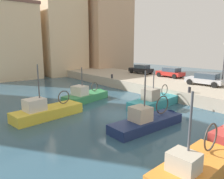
# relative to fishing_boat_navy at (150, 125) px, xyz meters

# --- Properties ---
(water_surface) EXTENTS (80.00, 80.00, 0.00)m
(water_surface) POSITION_rel_fishing_boat_navy_xyz_m (0.08, 3.65, -0.14)
(water_surface) COLOR #2D5166
(water_surface) RESTS_ON ground
(quay_wall) EXTENTS (9.00, 56.00, 1.20)m
(quay_wall) POSITION_rel_fishing_boat_navy_xyz_m (11.58, 3.65, 0.46)
(quay_wall) COLOR #ADA08C
(quay_wall) RESTS_ON ground
(fishing_boat_navy) EXTENTS (6.62, 1.97, 4.82)m
(fishing_boat_navy) POSITION_rel_fishing_boat_navy_xyz_m (0.00, 0.00, 0.00)
(fishing_boat_navy) COLOR navy
(fishing_boat_navy) RESTS_ON ground
(fishing_boat_green) EXTENTS (6.08, 3.29, 4.40)m
(fishing_boat_green) POSITION_rel_fishing_boat_navy_xyz_m (0.74, 9.33, -0.01)
(fishing_boat_green) COLOR #388951
(fishing_boat_green) RESTS_ON ground
(fishing_boat_teal) EXTENTS (6.87, 2.66, 4.28)m
(fishing_boat_teal) POSITION_rel_fishing_boat_navy_xyz_m (4.71, 3.35, -0.01)
(fishing_boat_teal) COLOR teal
(fishing_boat_teal) RESTS_ON ground
(fishing_boat_yellow) EXTENTS (6.56, 2.62, 5.11)m
(fishing_boat_yellow) POSITION_rel_fishing_boat_navy_xyz_m (-4.55, 6.55, -0.00)
(fishing_boat_yellow) COLOR gold
(fishing_boat_yellow) RESTS_ON ground
(fishing_boat_orange) EXTENTS (5.81, 2.22, 4.79)m
(fishing_boat_orange) POSITION_rel_fishing_boat_navy_xyz_m (-2.73, -5.30, -0.04)
(fishing_boat_orange) COLOR orange
(fishing_boat_orange) RESTS_ON ground
(parked_car_silver) EXTENTS (2.37, 4.26, 1.39)m
(parked_car_silver) POSITION_rel_fishing_boat_navy_xyz_m (12.40, 2.78, 1.77)
(parked_car_silver) COLOR #B7B7BC
(parked_car_silver) RESTS_ON quay_wall
(parked_car_black) EXTENTS (2.20, 4.09, 1.43)m
(parked_car_black) POSITION_rel_fishing_boat_navy_xyz_m (14.31, 14.73, 1.79)
(parked_car_black) COLOR black
(parked_car_black) RESTS_ON quay_wall
(parked_car_red) EXTENTS (2.08, 3.89, 1.37)m
(parked_car_red) POSITION_rel_fishing_boat_navy_xyz_m (14.57, 9.21, 1.76)
(parked_car_red) COLOR red
(parked_car_red) RESTS_ON quay_wall
(mooring_bollard_south) EXTENTS (0.28, 0.28, 0.55)m
(mooring_bollard_south) POSITION_rel_fishing_boat_navy_xyz_m (7.43, 1.65, 1.34)
(mooring_bollard_south) COLOR #2D2D33
(mooring_bollard_south) RESTS_ON quay_wall
(mooring_bollard_mid) EXTENTS (0.28, 0.28, 0.55)m
(mooring_bollard_mid) POSITION_rel_fishing_boat_navy_xyz_m (7.43, 13.65, 1.34)
(mooring_bollard_mid) COLOR #2D2D33
(mooring_bollard_mid) RESTS_ON quay_wall
(waterfront_building_west) EXTENTS (9.58, 8.30, 18.27)m
(waterfront_building_west) POSITION_rel_fishing_boat_navy_xyz_m (17.54, 28.57, 9.02)
(waterfront_building_west) COLOR tan
(waterfront_building_west) RESTS_ON ground
(waterfront_building_central) EXTENTS (8.11, 7.72, 17.00)m
(waterfront_building_central) POSITION_rel_fishing_boat_navy_xyz_m (8.06, 30.20, 8.38)
(waterfront_building_central) COLOR beige
(waterfront_building_central) RESTS_ON ground
(waterfront_building_east_mid) EXTENTS (8.50, 7.45, 12.77)m
(waterfront_building_east_mid) POSITION_rel_fishing_boat_navy_xyz_m (-1.13, 30.56, 6.26)
(waterfront_building_east_mid) COLOR beige
(waterfront_building_east_mid) RESTS_ON ground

